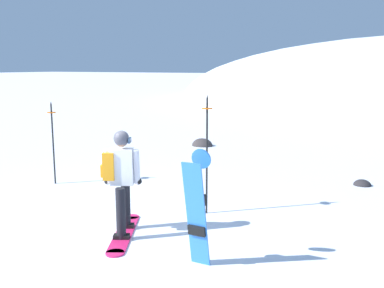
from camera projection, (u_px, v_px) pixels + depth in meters
The scene contains 7 objects.
ground_plane at pixel (95, 231), 7.32m from camera, with size 300.00×300.00×0.00m, color white.
snowboarder_main at pixel (121, 180), 7.03m from camera, with size 0.97×1.68×1.71m.
spare_snowboard at pixel (197, 209), 5.87m from camera, with size 0.28×0.34×1.63m.
piste_marker_near at pixel (207, 147), 7.99m from camera, with size 0.20×0.20×2.22m.
piste_marker_far at pixel (53, 137), 10.09m from camera, with size 0.20×0.20×1.93m.
rock_mid at pixel (202, 146), 15.13m from camera, with size 0.74×0.63×0.52m.
rock_small at pixel (362, 185), 10.11m from camera, with size 0.40×0.34×0.28m.
Camera 1 is at (4.65, -5.42, 2.72)m, focal length 41.08 mm.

